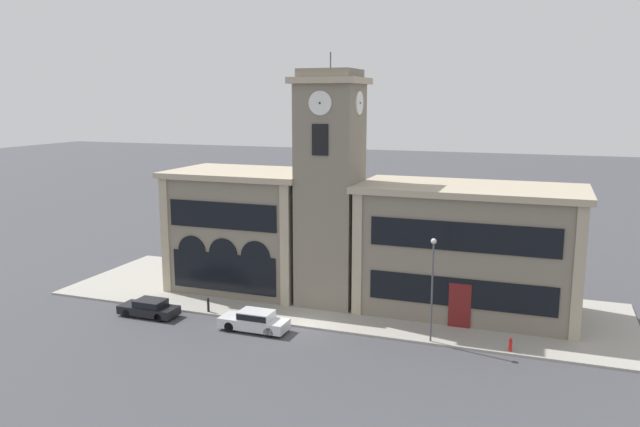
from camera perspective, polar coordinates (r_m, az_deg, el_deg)
name	(u,v)px	position (r m, az deg, el deg)	size (l,w,h in m)	color
ground_plane	(303,328)	(43.53, -1.61, -10.43)	(300.00, 300.00, 0.00)	#424247
sidewalk_kerb	(333,299)	(49.21, 1.20, -7.84)	(43.54, 12.91, 0.15)	#A39E93
clock_tower	(330,190)	(46.48, 0.94, 2.21)	(4.99, 4.99, 18.81)	gray
town_hall_left_wing	(245,229)	(51.63, -6.91, -1.45)	(11.76, 8.06, 9.81)	gray
town_hall_right_wing	(468,250)	(46.51, 13.41, -3.24)	(16.02, 8.06, 9.42)	gray
parked_car_near	(149,307)	(47.20, -15.33, -8.28)	(4.34, 1.76, 1.24)	black
parked_car_mid	(255,320)	(43.02, -5.99, -9.69)	(4.72, 1.74, 1.41)	silver
street_lamp	(433,276)	(40.15, 10.25, -5.64)	(0.36, 0.36, 6.78)	#4C4C51
bollard	(208,305)	(46.77, -10.18, -8.23)	(0.18, 0.18, 1.06)	black
fire_hydrant	(510,345)	(41.00, 17.01, -11.40)	(0.22, 0.22, 0.87)	red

